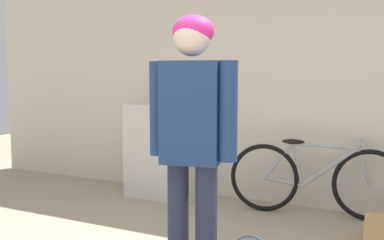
{
  "coord_description": "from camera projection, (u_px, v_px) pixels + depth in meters",
  "views": [
    {
      "loc": [
        1.2,
        -1.72,
        1.39
      ],
      "look_at": [
        -0.01,
        0.73,
        1.1
      ],
      "focal_mm": 42.0,
      "sensor_mm": 36.0,
      "label": 1
    }
  ],
  "objects": [
    {
      "name": "banana",
      "position": [
        174.0,
        103.0,
        4.88
      ],
      "size": [
        0.37,
        0.09,
        0.03
      ],
      "color": "#EAD64C",
      "rests_on": "side_shelf"
    },
    {
      "name": "person",
      "position": [
        192.0,
        127.0,
        2.76
      ],
      "size": [
        0.59,
        0.3,
        1.74
      ],
      "rotation": [
        0.0,
        0.0,
        0.19
      ],
      "color": "#23283D",
      "rests_on": "ground_plane"
    },
    {
      "name": "wall_back",
      "position": [
        285.0,
        81.0,
        4.67
      ],
      "size": [
        8.0,
        0.07,
        2.6
      ],
      "color": "beige",
      "rests_on": "ground_plane"
    },
    {
      "name": "bicycle",
      "position": [
        315.0,
        179.0,
        4.34
      ],
      "size": [
        1.66,
        0.46,
        0.76
      ],
      "rotation": [
        0.0,
        0.0,
        0.14
      ],
      "color": "black",
      "rests_on": "ground_plane"
    },
    {
      "name": "side_shelf",
      "position": [
        165.0,
        150.0,
        5.04
      ],
      "size": [
        0.78,
        0.51,
        1.04
      ],
      "color": "beige",
      "rests_on": "ground_plane"
    }
  ]
}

